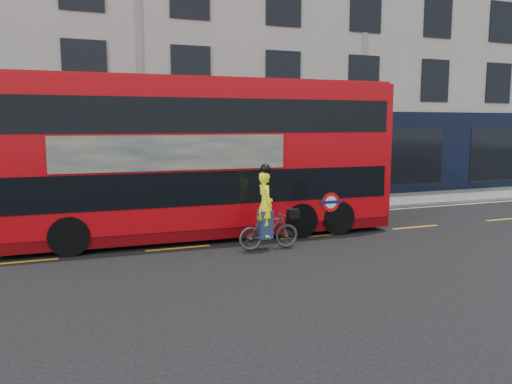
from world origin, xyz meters
TOP-DOWN VIEW (x-y plane):
  - ground at (0.00, 0.00)m, footprint 120.00×120.00m
  - pavement at (0.00, 6.50)m, footprint 60.00×3.00m
  - kerb at (0.00, 5.00)m, footprint 60.00×0.12m
  - building_terrace at (0.00, 12.94)m, footprint 50.00×10.07m
  - road_edge_line at (0.00, 4.70)m, footprint 58.00×0.10m
  - lane_dashes at (0.00, 1.50)m, footprint 58.00×0.12m
  - bus at (1.07, 2.78)m, footprint 11.78×2.99m
  - cyclist at (2.27, 0.51)m, footprint 1.74×0.65m

SIDE VIEW (x-z plane):
  - ground at x=0.00m, z-range 0.00..0.00m
  - road_edge_line at x=0.00m, z-range 0.00..0.01m
  - lane_dashes at x=0.00m, z-range 0.00..0.01m
  - pavement at x=0.00m, z-range 0.00..0.12m
  - kerb at x=0.00m, z-range 0.00..0.13m
  - cyclist at x=2.27m, z-range -0.38..1.98m
  - bus at x=1.07m, z-range 0.06..4.78m
  - building_terrace at x=0.00m, z-range -0.01..14.99m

